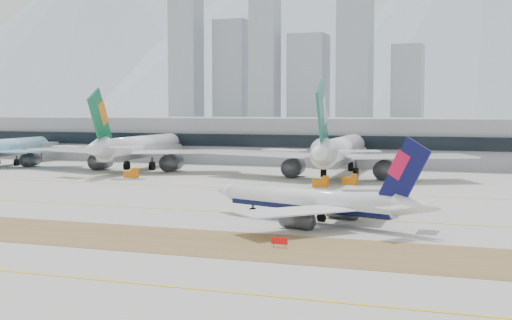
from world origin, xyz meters
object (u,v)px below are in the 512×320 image
at_px(taxiing_airliner, 317,202).
at_px(terminal, 332,140).
at_px(widebody_korean, 5,149).
at_px(widebody_cathay, 339,152).
at_px(widebody_eva, 138,149).

height_order(taxiing_airliner, terminal, terminal).
distance_m(widebody_korean, widebody_cathay, 109.07).
xyz_separation_m(widebody_korean, terminal, (94.19, 48.62, 2.12)).
height_order(widebody_korean, widebody_eva, widebody_eva).
xyz_separation_m(taxiing_airliner, widebody_korean, (-123.43, 77.52, 1.97)).
xyz_separation_m(widebody_cathay, terminal, (-14.83, 51.46, 0.85)).
xyz_separation_m(widebody_korean, widebody_cathay, (109.02, -2.84, 1.27)).
relative_size(widebody_eva, widebody_cathay, 0.95).
distance_m(taxiing_airliner, widebody_korean, 145.77).
height_order(widebody_korean, terminal, widebody_korean).
relative_size(widebody_eva, terminal, 0.24).
distance_m(widebody_korean, widebody_eva, 47.79).
relative_size(widebody_cathay, terminal, 0.25).
bearing_deg(terminal, taxiing_airliner, -76.95).
height_order(widebody_korean, widebody_cathay, widebody_cathay).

